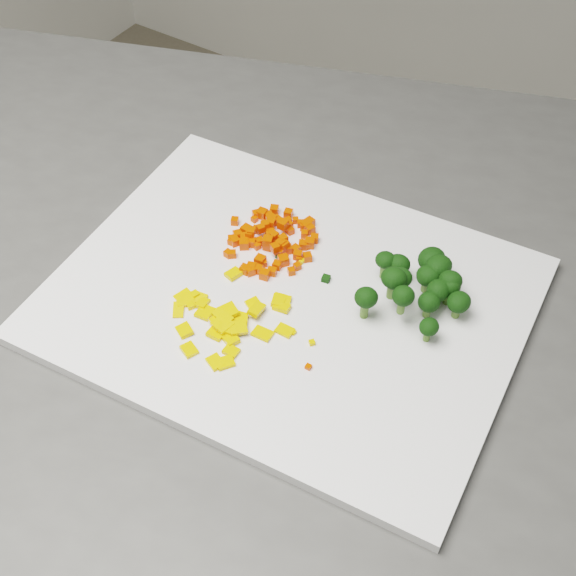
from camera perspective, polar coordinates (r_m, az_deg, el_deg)
The scene contains 146 objects.
counter_block at distance 1.13m, azimuth 3.06°, elevation -16.59°, with size 1.11×0.78×0.90m, color #494947.
cutting_board at distance 0.74m, azimuth 0.00°, elevation -0.81°, with size 0.42×0.33×0.01m, color white.
carrot_pile at distance 0.78m, azimuth -1.28°, elevation 3.84°, with size 0.09×0.09×0.03m, color #F13302, non-canonical shape.
pepper_pile at distance 0.72m, azimuth -4.05°, elevation -1.67°, with size 0.11×0.11×0.01m, color yellow, non-canonical shape.
broccoli_pile at distance 0.72m, azimuth 8.20°, elevation -0.14°, with size 0.11×0.11×0.05m, color black, non-canonical shape.
carrot_cube_0 at distance 0.78m, azimuth -3.14°, elevation 3.14°, with size 0.01×0.01×0.01m, color #F13302.
carrot_cube_1 at distance 0.80m, azimuth 1.57°, elevation 4.20°, with size 0.01×0.01×0.01m, color #F13302.
carrot_cube_2 at distance 0.77m, azimuth -1.46°, elevation 3.33°, with size 0.01×0.01×0.01m, color #F13302.
carrot_cube_3 at distance 0.80m, azimuth -0.07°, elevation 4.45°, with size 0.01×0.01×0.01m, color #F13302.
carrot_cube_4 at distance 0.77m, azimuth -0.93°, elevation 2.89°, with size 0.01×0.01×0.01m, color #F13302.
carrot_cube_5 at distance 0.75m, azimuth -1.67°, elevation 0.97°, with size 0.01×0.01×0.01m, color #F13302.
carrot_cube_6 at distance 0.79m, azimuth -0.99°, elevation 3.45°, with size 0.01×0.01×0.01m, color #F13302.
carrot_cube_7 at distance 0.81m, azimuth -2.27°, elevation 5.26°, with size 0.01×0.01×0.01m, color #F13302.
carrot_cube_8 at distance 0.79m, azimuth -3.09°, elevation 3.57°, with size 0.01×0.01×0.01m, color #F13302.
carrot_cube_9 at distance 0.76m, azimuth -1.23°, elevation 1.27°, with size 0.01×0.01×0.01m, color #F13302.
carrot_cube_10 at distance 0.80m, azimuth -0.99°, elevation 4.66°, with size 0.01×0.01×0.01m, color #F13302.
carrot_cube_11 at distance 0.79m, azimuth -4.04°, elevation 3.48°, with size 0.01×0.01×0.01m, color #F13302.
carrot_cube_12 at distance 0.76m, azimuth -1.10°, elevation 1.17°, with size 0.01×0.01×0.01m, color #F13302.
carrot_cube_13 at distance 0.79m, azimuth -1.20°, elevation 4.65°, with size 0.01×0.01×0.01m, color #F13302.
carrot_cube_14 at distance 0.78m, azimuth -1.45°, elevation 3.05°, with size 0.01×0.01×0.01m, color #F13302.
carrot_cube_15 at distance 0.80m, azimuth -0.46°, elevation 4.63°, with size 0.01×0.01×0.01m, color #F13302.
carrot_cube_16 at distance 0.80m, azimuth 1.27°, elevation 4.48°, with size 0.01×0.01×0.01m, color #F13302.
carrot_cube_17 at distance 0.81m, azimuth -2.40°, elevation 4.92°, with size 0.01×0.01×0.01m, color #F13302.
carrot_cube_18 at distance 0.79m, azimuth -1.65°, elevation 4.50°, with size 0.01×0.01×0.01m, color #F13302.
carrot_cube_19 at distance 0.76m, azimuth -2.62°, elevation 1.46°, with size 0.01×0.01×0.01m, color #F13302.
carrot_cube_20 at distance 0.78m, azimuth 0.53°, elevation 2.76°, with size 0.01×0.01×0.01m, color #F13302.
carrot_cube_21 at distance 0.79m, azimuth 1.90°, elevation 3.55°, with size 0.01×0.01×0.01m, color #F13302.
carrot_cube_22 at distance 0.81m, azimuth -1.86°, elevation 5.31°, with size 0.01×0.01×0.01m, color #F13302.
carrot_cube_23 at distance 0.76m, azimuth -3.09°, elevation 1.33°, with size 0.01×0.01×0.01m, color #F13302.
carrot_cube_24 at distance 0.80m, azimuth 1.53°, elevation 4.68°, with size 0.01×0.01×0.01m, color #F13302.
carrot_cube_25 at distance 0.80m, azimuth 0.89°, elevation 4.59°, with size 0.01×0.01×0.01m, color #F13302.
carrot_cube_26 at distance 0.80m, azimuth -2.97°, elevation 4.13°, with size 0.01×0.01×0.01m, color #F13302.
carrot_cube_27 at distance 0.79m, azimuth -1.29°, elevation 3.92°, with size 0.01×0.01×0.01m, color #F13302.
carrot_cube_28 at distance 0.77m, azimuth 0.76°, elevation 2.11°, with size 0.01×0.01×0.01m, color #F13302.
carrot_cube_29 at distance 0.81m, azimuth 0.01°, elevation 4.82°, with size 0.01×0.01×0.01m, color #F13302.
carrot_cube_30 at distance 0.78m, azimuth 1.55°, elevation 3.22°, with size 0.01×0.01×0.01m, color #F13302.
carrot_cube_31 at distance 0.80m, azimuth -2.30°, elevation 4.18°, with size 0.01×0.01×0.01m, color #F13302.
carrot_cube_32 at distance 0.78m, azimuth -1.00°, elevation 3.74°, with size 0.01×0.01×0.01m, color #F13302.
carrot_cube_33 at distance 0.78m, azimuth -0.51°, elevation 3.41°, with size 0.01×0.01×0.01m, color #F13302.
carrot_cube_34 at distance 0.76m, azimuth 0.24°, elevation 1.20°, with size 0.01×0.01×0.01m, color #F13302.
carrot_cube_35 at distance 0.78m, azimuth -2.64°, elevation 3.98°, with size 0.01×0.01×0.01m, color #F13302.
carrot_cube_36 at distance 0.77m, azimuth -0.51°, elevation 3.18°, with size 0.01×0.01×0.01m, color #F13302.
carrot_cube_37 at distance 0.78m, azimuth -1.31°, elevation 3.18°, with size 0.01×0.01×0.01m, color #F13302.
carrot_cube_38 at distance 0.79m, azimuth -4.02°, elevation 3.33°, with size 0.01×0.01×0.01m, color #F13302.
carrot_cube_39 at distance 0.81m, azimuth 0.54°, elevation 4.83°, with size 0.01×0.01×0.01m, color #F13302.
carrot_cube_40 at distance 0.76m, azimuth 0.66°, elevation 1.55°, with size 0.01×0.01×0.01m, color #F13302.
carrot_cube_41 at distance 0.81m, azimuth 0.02°, elevation 5.33°, with size 0.01×0.01×0.01m, color #F13302.
carrot_cube_42 at distance 0.82m, azimuth -0.98°, elevation 5.58°, with size 0.01×0.01×0.01m, color #F13302.
carrot_cube_43 at distance 0.81m, azimuth -1.38°, elevation 5.17°, with size 0.01×0.01×0.01m, color #F13302.
carrot_cube_44 at distance 0.77m, azimuth -4.28°, elevation 2.46°, with size 0.01×0.01×0.01m, color #F13302.
carrot_cube_45 at distance 0.81m, azimuth -3.80°, elevation 4.77°, with size 0.01×0.01×0.01m, color #F13302.
carrot_cube_46 at distance 0.78m, azimuth -2.77°, elevation 3.85°, with size 0.01×0.01×0.01m, color #F13302.
carrot_cube_47 at distance 0.79m, azimuth -1.36°, elevation 3.46°, with size 0.01×0.01×0.01m, color #F13302.
carrot_cube_48 at distance 0.77m, azimuth -0.19°, elevation 2.12°, with size 0.01×0.01×0.01m, color #F13302.
carrot_cube_49 at distance 0.78m, azimuth -2.22°, elevation 3.00°, with size 0.01×0.01×0.01m, color #F13302.
carrot_cube_50 at distance 0.76m, azimuth -2.69°, elevation 1.23°, with size 0.01×0.01×0.01m, color #F13302.
carrot_cube_51 at distance 0.76m, azimuth -0.78°, elevation 1.63°, with size 0.01×0.01×0.01m, color #F13302.
carrot_cube_52 at distance 0.76m, azimuth -2.13°, elevation 1.34°, with size 0.01×0.01×0.01m, color #F13302.
carrot_cube_53 at distance 0.76m, azimuth -1.75°, elevation 1.79°, with size 0.01×0.01×0.01m, color #F13302.
carrot_cube_54 at distance 0.78m, azimuth -2.61°, elevation 3.24°, with size 0.01×0.01×0.01m, color #F13302.
carrot_cube_55 at distance 0.77m, azimuth -0.54°, elevation 2.65°, with size 0.01×0.01×0.01m, color #F13302.
carrot_cube_56 at distance 0.79m, azimuth -1.96°, elevation 4.25°, with size 0.01×0.01×0.01m, color #F13302.
carrot_cube_57 at distance 0.79m, azimuth -0.36°, elevation 4.55°, with size 0.01×0.01×0.01m, color #F13302.
carrot_cube_58 at distance 0.77m, azimuth 1.39°, elevation 2.21°, with size 0.01×0.01×0.01m, color #F13302.
carrot_cube_59 at distance 0.79m, azimuth -3.61°, elevation 3.80°, with size 0.01×0.01×0.01m, color #F13302.
carrot_cube_60 at distance 0.81m, azimuth -1.18°, elevation 4.91°, with size 0.01×0.01×0.01m, color #F13302.
carrot_cube_61 at distance 0.78m, azimuth 1.45°, elevation 3.07°, with size 0.01×0.01×0.01m, color #F13302.
carrot_cube_62 at distance 0.76m, azimuth -0.33°, elevation 1.98°, with size 0.01×0.01×0.01m, color #F13302.
carrot_cube_63 at distance 0.80m, azimuth 0.15°, elevation 4.09°, with size 0.01×0.01×0.01m, color #F13302.
carrot_cube_64 at distance 0.78m, azimuth -0.04°, elevation 2.79°, with size 0.01×0.01×0.01m, color #F13302.
carrot_cube_65 at distance 0.81m, azimuth -1.36°, elevation 5.04°, with size 0.01×0.01×0.01m, color #F13302.
carrot_cube_66 at distance 0.79m, azimuth 1.17°, elevation 3.85°, with size 0.01×0.01×0.01m, color #F13302.
carrot_cube_67 at distance 0.78m, azimuth -1.32°, elevation 3.75°, with size 0.01×0.01×0.01m, color #F13302.
carrot_cube_68 at distance 0.79m, azimuth -3.48°, elevation 3.73°, with size 0.01×0.01×0.01m, color #F13302.
carrot_cube_69 at distance 0.78m, azimuth -2.04°, elevation 3.33°, with size 0.01×0.01×0.01m, color #F13302.
carrot_cube_70 at distance 0.78m, azimuth 1.07°, elevation 3.08°, with size 0.01×0.01×0.01m, color #F13302.
carrot_cube_71 at distance 0.77m, azimuth 0.70°, elevation 2.34°, with size 0.01×0.01×0.01m, color #F13302.
carrot_cube_72 at distance 0.79m, azimuth -3.80°, elevation 3.33°, with size 0.01×0.01×0.01m, color #F13302.
carrot_cube_73 at distance 0.81m, azimuth -0.79°, elevation 4.86°, with size 0.01×0.01×0.01m, color #F13302.
carrot_cube_74 at distance 0.76m, azimuth -1.99°, elevation 1.97°, with size 0.01×0.01×0.01m, color #F13302.
carrot_cube_75 at distance 0.77m, azimuth -3.96°, elevation 2.42°, with size 0.01×0.01×0.01m, color #F13302.
carrot_cube_76 at distance 0.80m, azimuth 1.15°, elevation 4.42°, with size 0.01×0.01×0.01m, color #F13302.
carrot_cube_77 at distance 0.77m, azimuth -0.35°, elevation 3.50°, with size 0.01×0.01×0.01m, color #F13302.
carrot_cube_78 at distance 0.80m, azimuth -1.19°, elevation 4.81°, with size 0.01×0.01×0.01m, color #F13302.
carrot_cube_79 at distance 0.77m, azimuth -0.34°, elevation 3.07°, with size 0.01×0.01×0.01m, color #F13302.
pepper_chunk_0 at distance 0.71m, azimuth -4.49°, elevation -2.86°, with size 0.01×0.01×0.00m, color yellow.
pepper_chunk_1 at distance 0.76m, azimuth -3.89°, elevation 1.02°, with size 0.01×0.01×0.00m, color yellow.
pepper_chunk_2 at distance 0.71m, azimuth -1.83°, elevation -3.26°, with size 0.02×0.01×0.00m, color yellow.
pepper_chunk_3 at distance 0.74m, azimuth -7.45°, elevation -0.57°, with size 0.02×0.01×0.00m, color yellow.
pepper_chunk_4 at distance 0.73m, azimuth -7.80°, elevation -1.57°, with size 0.02×0.01×0.00m, color yellow.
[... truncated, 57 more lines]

